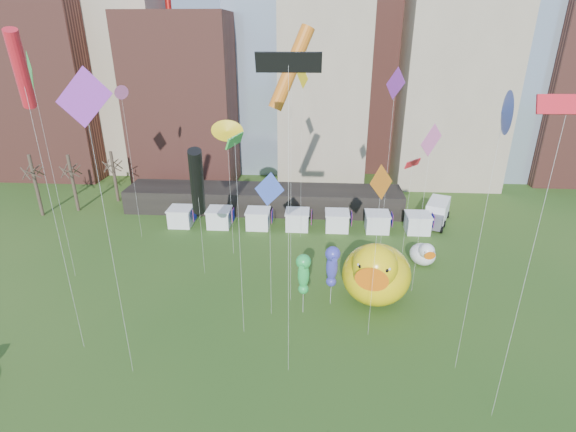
# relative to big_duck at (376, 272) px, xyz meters

# --- Properties ---
(skyline) EXTENTS (101.00, 23.00, 68.00)m
(skyline) POSITION_rel_big_duck_xyz_m (-6.63, 40.78, 18.41)
(skyline) COLOR brown
(skyline) RESTS_ON ground
(pavilion) EXTENTS (38.00, 6.00, 3.20)m
(pavilion) POSITION_rel_big_duck_xyz_m (-12.88, 21.72, -1.43)
(pavilion) COLOR black
(pavilion) RESTS_ON ground
(vendor_tents) EXTENTS (33.24, 2.80, 2.40)m
(vendor_tents) POSITION_rel_big_duck_xyz_m (-7.86, 15.72, -1.93)
(vendor_tents) COLOR white
(vendor_tents) RESTS_ON ground
(bare_trees) EXTENTS (8.44, 6.44, 8.50)m
(bare_trees) POSITION_rel_big_duck_xyz_m (-39.04, 20.26, 0.98)
(bare_trees) COLOR #382B21
(bare_trees) RESTS_ON ground
(big_duck) EXTENTS (7.81, 9.26, 6.61)m
(big_duck) POSITION_rel_big_duck_xyz_m (0.00, 0.00, 0.00)
(big_duck) COLOR yellow
(big_duck) RESTS_ON ground
(small_duck) EXTENTS (3.05, 3.82, 2.81)m
(small_duck) POSITION_rel_big_duck_xyz_m (6.02, 7.30, -1.74)
(small_duck) COLOR white
(small_duck) RESTS_ON ground
(seahorse_green) EXTENTS (1.44, 1.73, 5.87)m
(seahorse_green) POSITION_rel_big_duck_xyz_m (-6.51, -2.35, 1.23)
(seahorse_green) COLOR silver
(seahorse_green) RESTS_ON ground
(seahorse_purple) EXTENTS (1.49, 1.79, 5.91)m
(seahorse_purple) POSITION_rel_big_duck_xyz_m (-4.03, -0.82, 1.21)
(seahorse_purple) COLOR silver
(seahorse_purple) RESTS_ON ground
(box_truck) EXTENTS (4.74, 7.01, 2.80)m
(box_truck) POSITION_rel_big_duck_xyz_m (10.24, 18.94, -1.59)
(box_truck) COLOR white
(box_truck) RESTS_ON ground
(kite_0) EXTENTS (3.01, 0.55, 20.34)m
(kite_0) POSITION_rel_big_duck_xyz_m (6.20, -12.76, 16.70)
(kite_0) COLOR silver
(kite_0) RESTS_ON ground
(kite_1) EXTENTS (0.59, 1.46, 17.89)m
(kite_1) POSITION_rel_big_duck_xyz_m (-26.72, 11.88, 14.03)
(kite_1) COLOR silver
(kite_1) RESTS_ON ground
(kite_2) EXTENTS (2.50, 4.60, 13.62)m
(kite_2) POSITION_rel_big_duck_xyz_m (-16.96, 3.97, 6.82)
(kite_2) COLOR silver
(kite_2) RESTS_ON ground
(kite_3) EXTENTS (0.91, 2.48, 16.53)m
(kite_3) POSITION_rel_big_duck_xyz_m (-11.33, -5.30, 12.97)
(kite_3) COLOR silver
(kite_3) RESTS_ON ground
(kite_4) EXTENTS (2.21, 0.30, 14.99)m
(kite_4) POSITION_rel_big_duck_xyz_m (-14.75, 8.45, 10.83)
(kite_4) COLOR silver
(kite_4) RESTS_ON ground
(kite_5) EXTENTS (0.86, 2.51, 20.03)m
(kite_5) POSITION_rel_big_duck_xyz_m (5.08, -8.44, 15.72)
(kite_5) COLOR silver
(kite_5) RESTS_ON ground
(kite_6) EXTENTS (3.76, 2.48, 23.65)m
(kite_6) POSITION_rel_big_duck_xyz_m (-7.73, -0.39, 17.50)
(kite_6) COLOR silver
(kite_6) RESTS_ON ground
(kite_7) EXTENTS (3.40, 0.06, 21.35)m
(kite_7) POSITION_rel_big_duck_xyz_m (-18.78, -10.41, 16.34)
(kite_7) COLOR silver
(kite_7) RESTS_ON ground
(kite_8) EXTENTS (2.15, 2.89, 23.36)m
(kite_8) POSITION_rel_big_duck_xyz_m (-23.67, -8.13, 17.88)
(kite_8) COLOR silver
(kite_8) RESTS_ON ground
(kite_9) EXTENTS (2.11, 1.82, 16.15)m
(kite_9) POSITION_rel_big_duck_xyz_m (3.85, 1.83, 11.49)
(kite_9) COLOR silver
(kite_9) RESTS_ON ground
(kite_10) EXTENTS (3.66, 0.51, 22.08)m
(kite_10) POSITION_rel_big_duck_xyz_m (-7.33, -9.53, 18.37)
(kite_10) COLOR silver
(kite_10) RESTS_ON ground
(kite_11) EXTENTS (1.99, 2.50, 21.63)m
(kite_11) POSITION_rel_big_duck_xyz_m (-30.11, 2.49, 16.67)
(kite_11) COLOR silver
(kite_11) RESTS_ON ground
(kite_12) EXTENTS (1.30, 2.28, 20.13)m
(kite_12) POSITION_rel_big_duck_xyz_m (-7.37, 13.13, 15.36)
(kite_12) COLOR silver
(kite_12) RESTS_ON ground
(kite_13) EXTENTS (2.50, 1.45, 13.13)m
(kite_13) POSITION_rel_big_duck_xyz_m (-9.30, -2.68, 8.53)
(kite_13) COLOR silver
(kite_13) RESTS_ON ground
(kite_14) EXTENTS (1.87, 2.00, 14.60)m
(kite_14) POSITION_rel_big_duck_xyz_m (-1.02, -5.00, 10.01)
(kite_14) COLOR silver
(kite_14) RESTS_ON ground
(kite_15) EXTENTS (1.18, 2.48, 20.42)m
(kite_15) POSITION_rel_big_duck_xyz_m (0.85, 4.05, 15.62)
(kite_15) COLOR silver
(kite_15) RESTS_ON ground
(kite_16) EXTENTS (1.88, 1.96, 11.61)m
(kite_16) POSITION_rel_big_duck_xyz_m (3.75, 7.16, 8.13)
(kite_16) COLOR silver
(kite_16) RESTS_ON ground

